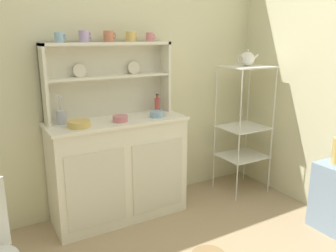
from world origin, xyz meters
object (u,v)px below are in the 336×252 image
(cup_sky_0, at_px, (59,37))
(porcelain_teapot, at_px, (247,59))
(hutch_shelf_unit, at_px, (108,73))
(bakers_rack, at_px, (244,116))
(hutch_cabinet, at_px, (119,168))
(jam_bottle, at_px, (157,105))
(bowl_mixing_large, at_px, (79,124))
(utensil_jar, at_px, (62,117))

(cup_sky_0, xyz_separation_m, porcelain_teapot, (1.68, -0.26, -0.20))
(hutch_shelf_unit, relative_size, bakers_rack, 0.85)
(hutch_cabinet, relative_size, porcelain_teapot, 5.19)
(jam_bottle, distance_m, porcelain_teapot, 0.97)
(bowl_mixing_large, xyz_separation_m, utensil_jar, (-0.09, 0.15, 0.03))
(cup_sky_0, distance_m, porcelain_teapot, 1.72)
(cup_sky_0, relative_size, porcelain_teapot, 0.37)
(hutch_cabinet, xyz_separation_m, utensil_jar, (-0.43, 0.08, 0.49))
(bowl_mixing_large, height_order, jam_bottle, jam_bottle)
(bowl_mixing_large, xyz_separation_m, porcelain_teapot, (1.63, -0.06, 0.44))
(jam_bottle, xyz_separation_m, porcelain_teapot, (0.86, -0.22, 0.40))
(bakers_rack, distance_m, porcelain_teapot, 0.56)
(bowl_mixing_large, bearing_deg, hutch_cabinet, 12.11)
(utensil_jar, bearing_deg, hutch_shelf_unit, 11.20)
(hutch_cabinet, bearing_deg, cup_sky_0, 162.71)
(bakers_rack, bearing_deg, porcelain_teapot, 180.00)
(hutch_cabinet, relative_size, utensil_jar, 4.77)
(bakers_rack, height_order, porcelain_teapot, porcelain_teapot)
(hutch_cabinet, height_order, bowl_mixing_large, bowl_mixing_large)
(bakers_rack, height_order, jam_bottle, bakers_rack)
(bowl_mixing_large, relative_size, utensil_jar, 0.72)
(porcelain_teapot, bearing_deg, utensil_jar, 173.03)
(hutch_cabinet, relative_size, cup_sky_0, 14.12)
(bowl_mixing_large, xyz_separation_m, jam_bottle, (0.77, 0.16, 0.05))
(cup_sky_0, height_order, jam_bottle, cup_sky_0)
(bakers_rack, xyz_separation_m, porcelain_teapot, (-0.00, 0.00, 0.56))
(bakers_rack, distance_m, jam_bottle, 0.90)
(bakers_rack, xyz_separation_m, cup_sky_0, (-1.69, 0.26, 0.76))
(hutch_shelf_unit, height_order, porcelain_teapot, hutch_shelf_unit)
(hutch_cabinet, relative_size, bakers_rack, 0.91)
(hutch_cabinet, bearing_deg, porcelain_teapot, -5.87)
(bowl_mixing_large, bearing_deg, hutch_shelf_unit, 34.74)
(hutch_cabinet, height_order, cup_sky_0, cup_sky_0)
(hutch_shelf_unit, relative_size, jam_bottle, 6.39)
(hutch_shelf_unit, xyz_separation_m, cup_sky_0, (-0.39, -0.04, 0.30))
(hutch_cabinet, height_order, hutch_shelf_unit, hutch_shelf_unit)
(hutch_shelf_unit, xyz_separation_m, jam_bottle, (0.43, -0.08, -0.30))
(bakers_rack, height_order, bowl_mixing_large, bakers_rack)
(bakers_rack, height_order, cup_sky_0, cup_sky_0)
(hutch_cabinet, height_order, jam_bottle, jam_bottle)
(hutch_shelf_unit, height_order, cup_sky_0, cup_sky_0)
(jam_bottle, xyz_separation_m, utensil_jar, (-0.87, -0.01, -0.01))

